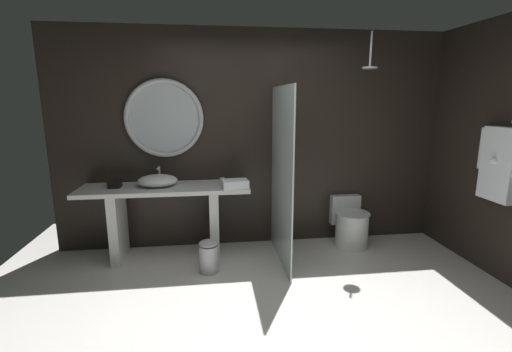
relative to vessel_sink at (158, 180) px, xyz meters
name	(u,v)px	position (x,y,z in m)	size (l,w,h in m)	color
ground_plane	(287,333)	(1.15, -1.56, -0.90)	(5.76, 5.76, 0.00)	silver
back_wall_panel	(256,140)	(1.15, 0.34, 0.40)	(4.80, 0.10, 2.60)	black
side_wall_right	(504,149)	(3.50, -0.80, 0.40)	(0.10, 2.47, 2.60)	black
vanity_counter	(166,210)	(0.08, -0.02, -0.35)	(1.87, 0.56, 0.84)	silver
vessel_sink	(158,180)	(0.00, 0.00, 0.00)	(0.44, 0.36, 0.20)	white
tumbler_cup	(222,182)	(0.72, -0.05, -0.02)	(0.06, 0.06, 0.09)	silver
tissue_box	(115,184)	(-0.46, 0.01, -0.02)	(0.13, 0.14, 0.08)	black
round_wall_mirror	(164,118)	(0.08, 0.25, 0.67)	(0.90, 0.06, 0.90)	#B7B7BC
shower_glass_panel	(281,177)	(1.35, -0.27, 0.06)	(0.02, 1.11, 1.93)	silver
rain_shower_head	(370,62)	(2.33, -0.16, 1.28)	(0.16, 0.16, 0.39)	#B7B7BC
hanging_bathrobe	(501,161)	(3.36, -0.94, 0.30)	(0.20, 0.53, 0.78)	#B7B7BC
toilet	(350,223)	(2.30, 0.06, -0.63)	(0.42, 0.60, 0.59)	white
waste_bin	(209,256)	(0.55, -0.47, -0.73)	(0.20, 0.20, 0.35)	#B7B7BC
folded_hand_towel	(235,184)	(0.85, -0.20, -0.02)	(0.28, 0.19, 0.09)	white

